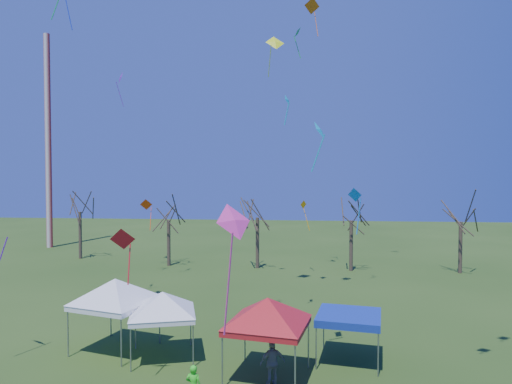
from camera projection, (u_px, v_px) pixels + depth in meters
The scene contains 22 objects.
radio_mast at pixel (48, 141), 53.43m from camera, with size 0.70×0.70×25.00m, color silver.
tree_0 at pixel (80, 195), 46.34m from camera, with size 3.83×3.83×8.44m.
tree_1 at pixel (168, 204), 42.63m from camera, with size 3.42×3.42×7.54m.
tree_2 at pixel (257, 199), 41.50m from camera, with size 3.71×3.71×8.18m.
tree_3 at pixel (351, 203), 40.33m from camera, with size 3.59×3.59×7.91m.
tree_4 at pixel (461, 203), 39.35m from camera, with size 3.58×3.58×7.89m.
tent_white_west at pixel (115, 283), 21.94m from camera, with size 4.39×4.39×4.02m.
tent_white_mid at pixel (163, 296), 21.03m from camera, with size 3.87×3.87×3.56m.
tent_red at pixel (268, 303), 18.89m from camera, with size 4.35×4.35×3.90m.
tent_blue at pixel (349, 317), 20.63m from camera, with size 3.22×3.22×2.19m.
person_grey at pixel (272, 363), 18.34m from camera, with size 1.06×0.44×1.81m, color slate.
kite_18 at pixel (287, 101), 25.31m from camera, with size 0.50×0.73×1.73m.
kite_3 at pixel (312, 6), 37.58m from camera, with size 1.44×1.03×3.25m.
kite_17 at pixel (355, 196), 25.66m from camera, with size 0.90×0.76×2.63m.
kite_24 at pixel (297, 33), 30.02m from camera, with size 0.49×0.79×2.03m.
kite_11 at pixel (275, 43), 30.73m from camera, with size 1.52×1.23×2.84m.
kite_22 at pixel (303, 206), 38.96m from camera, with size 0.90×0.91×2.63m.
kite_13 at pixel (146, 205), 39.10m from camera, with size 1.14×0.81×2.71m.
kite_27 at pixel (320, 131), 19.72m from camera, with size 0.79×1.03×2.24m.
kite_1 at pixel (123, 239), 17.65m from camera, with size 1.05×0.66×2.22m.
kite_5 at pixel (234, 223), 14.55m from camera, with size 1.52×1.51×4.29m.
kite_2 at pixel (120, 78), 39.95m from camera, with size 1.03×1.29×3.03m.
Camera 1 is at (1.68, -16.87, 8.42)m, focal length 32.00 mm.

